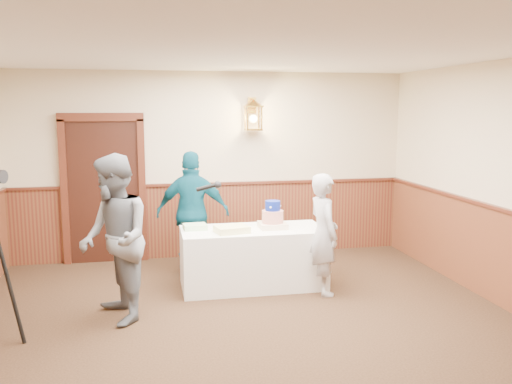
# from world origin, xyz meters

# --- Properties ---
(ground) EXTENTS (7.00, 7.00, 0.00)m
(ground) POSITION_xyz_m (0.00, 0.00, 0.00)
(ground) COLOR black
(ground) RESTS_ON ground
(room_shell) EXTENTS (6.02, 7.02, 2.81)m
(room_shell) POSITION_xyz_m (-0.05, 0.45, 1.52)
(room_shell) COLOR beige
(room_shell) RESTS_ON ground
(display_table) EXTENTS (1.80, 0.80, 0.75)m
(display_table) POSITION_xyz_m (0.32, 1.90, 0.38)
(display_table) COLOR white
(display_table) RESTS_ON ground
(tiered_cake) EXTENTS (0.34, 0.34, 0.35)m
(tiered_cake) POSITION_xyz_m (0.58, 1.91, 0.89)
(tiered_cake) COLOR beige
(tiered_cake) RESTS_ON display_table
(sheet_cake_yellow) EXTENTS (0.44, 0.37, 0.08)m
(sheet_cake_yellow) POSITION_xyz_m (0.03, 1.75, 0.79)
(sheet_cake_yellow) COLOR #F1E890
(sheet_cake_yellow) RESTS_ON display_table
(sheet_cake_green) EXTENTS (0.30, 0.25, 0.07)m
(sheet_cake_green) POSITION_xyz_m (-0.40, 2.01, 0.78)
(sheet_cake_green) COLOR #BCEEA8
(sheet_cake_green) RESTS_ON display_table
(interviewer) EXTENTS (1.61, 1.03, 1.79)m
(interviewer) POSITION_xyz_m (-1.32, 1.06, 0.90)
(interviewer) COLOR slate
(interviewer) RESTS_ON ground
(baker) EXTENTS (0.41, 0.58, 1.48)m
(baker) POSITION_xyz_m (1.11, 1.48, 0.74)
(baker) COLOR #A4A3A9
(baker) RESTS_ON ground
(assistant_p) EXTENTS (1.04, 0.56, 1.69)m
(assistant_p) POSITION_xyz_m (-0.38, 2.62, 0.84)
(assistant_p) COLOR #0C495E
(assistant_p) RESTS_ON ground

